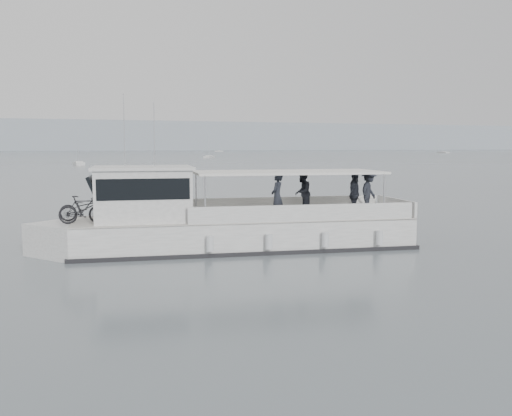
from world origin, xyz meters
name	(u,v)px	position (x,y,z in m)	size (l,w,h in m)	color
ground	(159,253)	(0.00, 0.00, 0.00)	(1400.00, 1400.00, 0.00)	#505A5F
headland	(49,136)	(0.00, 560.00, 14.00)	(1400.00, 90.00, 28.00)	#939EA8
tour_boat	(212,223)	(2.15, 0.09, 1.04)	(15.29, 5.54, 6.36)	white
moored_fleet	(12,157)	(-15.38, 203.24, 0.36)	(454.64, 360.18, 9.95)	white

